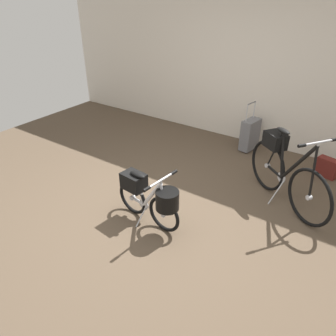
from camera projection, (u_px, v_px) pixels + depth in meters
The scene contains 6 objects.
ground_plane at pixel (157, 215), 3.94m from camera, with size 8.08×8.08×0.00m, color brown.
back_wall at pixel (255, 57), 5.19m from camera, with size 8.08×0.10×2.93m, color silver.
folding_bike_foreground at pixel (150, 196), 3.64m from camera, with size 0.95×0.53×0.68m.
display_bike_left at pixel (285, 170), 4.00m from camera, with size 1.25×0.90×1.04m.
rolling_suitcase at pixel (250, 134), 5.39m from camera, with size 0.24×0.39×0.83m.
backpack_on_floor at pixel (327, 168), 4.69m from camera, with size 0.32×0.23×0.29m.
Camera 1 is at (1.88, -2.50, 2.47)m, focal length 34.10 mm.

